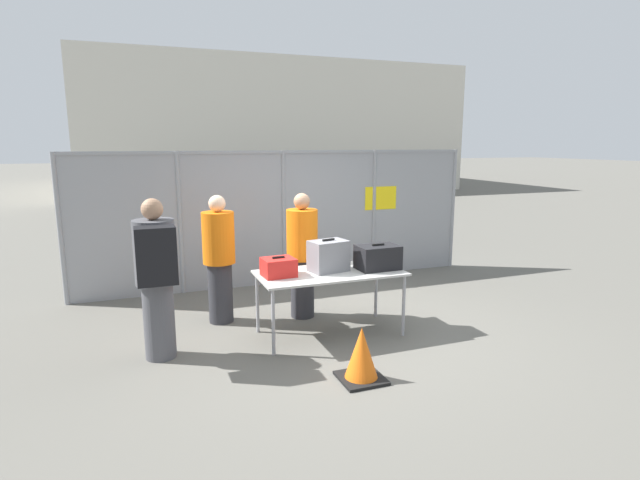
% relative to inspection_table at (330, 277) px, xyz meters
% --- Properties ---
extents(ground_plane, '(120.00, 120.00, 0.00)m').
position_rel_inspection_table_xyz_m(ground_plane, '(0.14, 0.08, -0.72)').
color(ground_plane, '#605E56').
extents(fence_section, '(6.61, 0.07, 2.17)m').
position_rel_inspection_table_xyz_m(fence_section, '(0.16, 2.39, 0.42)').
color(fence_section, gray).
rests_on(fence_section, ground_plane).
extents(inspection_table, '(1.73, 0.84, 0.78)m').
position_rel_inspection_table_xyz_m(inspection_table, '(0.00, 0.00, 0.00)').
color(inspection_table, '#B2B2AD').
rests_on(inspection_table, ground_plane).
extents(suitcase_red, '(0.38, 0.33, 0.23)m').
position_rel_inspection_table_xyz_m(suitcase_red, '(-0.62, 0.04, 0.16)').
color(suitcase_red, red).
rests_on(suitcase_red, inspection_table).
extents(suitcase_grey, '(0.49, 0.37, 0.39)m').
position_rel_inspection_table_xyz_m(suitcase_grey, '(-0.00, 0.05, 0.24)').
color(suitcase_grey, slate).
rests_on(suitcase_grey, inspection_table).
extents(suitcase_black, '(0.51, 0.35, 0.32)m').
position_rel_inspection_table_xyz_m(suitcase_black, '(0.60, -0.07, 0.20)').
color(suitcase_black, black).
rests_on(suitcase_black, inspection_table).
extents(traveler_hooded, '(0.43, 0.66, 1.73)m').
position_rel_inspection_table_xyz_m(traveler_hooded, '(-1.97, -0.04, 0.23)').
color(traveler_hooded, '#4C4C51').
rests_on(traveler_hooded, ground_plane).
extents(security_worker_near, '(0.41, 0.41, 1.66)m').
position_rel_inspection_table_xyz_m(security_worker_near, '(-0.11, 0.72, 0.14)').
color(security_worker_near, '#2D2D33').
rests_on(security_worker_near, ground_plane).
extents(security_worker_far, '(0.41, 0.41, 1.65)m').
position_rel_inspection_table_xyz_m(security_worker_far, '(-1.16, 0.90, 0.13)').
color(security_worker_far, '#2D2D33').
rests_on(security_worker_far, ground_plane).
extents(utility_trailer, '(4.26, 2.03, 0.76)m').
position_rel_inspection_table_xyz_m(utility_trailer, '(2.39, 5.17, -0.28)').
color(utility_trailer, white).
rests_on(utility_trailer, ground_plane).
extents(distant_hangar, '(17.49, 13.86, 5.95)m').
position_rel_inspection_table_xyz_m(distant_hangar, '(4.57, 22.60, 2.25)').
color(distant_hangar, beige).
rests_on(distant_hangar, ground_plane).
extents(traffic_cone, '(0.43, 0.43, 0.54)m').
position_rel_inspection_table_xyz_m(traffic_cone, '(-0.16, -1.23, -0.47)').
color(traffic_cone, black).
rests_on(traffic_cone, ground_plane).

